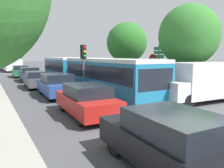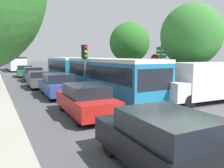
% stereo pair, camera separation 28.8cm
% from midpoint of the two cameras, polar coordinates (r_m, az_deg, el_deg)
% --- Properties ---
extents(ground_plane, '(200.00, 200.00, 0.00)m').
position_cam_midpoint_polar(ground_plane, '(7.75, 18.05, -13.43)').
color(ground_plane, '#47474C').
extents(articulated_bus, '(2.74, 16.90, 2.50)m').
position_cam_midpoint_polar(articulated_bus, '(18.00, -7.17, 3.38)').
color(articulated_bus, teal).
rests_on(articulated_bus, ground).
extents(city_bus_rear, '(2.75, 11.23, 2.40)m').
position_cam_midpoint_polar(city_bus_rear, '(43.41, -25.27, 5.02)').
color(city_bus_rear, silver).
rests_on(city_bus_rear, ground).
extents(queued_car_black, '(1.92, 4.22, 1.44)m').
position_cam_midpoint_polar(queued_car_black, '(5.34, 13.92, -14.55)').
color(queued_car_black, black).
rests_on(queued_car_black, ground).
extents(queued_car_red, '(1.91, 4.19, 1.44)m').
position_cam_midpoint_polar(queued_car_red, '(9.92, -7.50, -4.15)').
color(queued_car_red, '#B21E19').
rests_on(queued_car_red, ground).
extents(queued_car_blue, '(2.03, 4.45, 1.52)m').
position_cam_midpoint_polar(queued_car_blue, '(14.95, -14.77, -0.24)').
color(queued_car_blue, '#284799').
rests_on(queued_car_blue, ground).
extents(queued_car_graphite, '(1.85, 4.06, 1.39)m').
position_cam_midpoint_polar(queued_car_graphite, '(19.48, -19.56, 1.12)').
color(queued_car_graphite, '#47474C').
rests_on(queued_car_graphite, ground).
extents(queued_car_navy, '(1.95, 4.29, 1.47)m').
position_cam_midpoint_polar(queued_car_navy, '(24.77, -21.04, 2.42)').
color(queued_car_navy, navy).
rests_on(queued_car_navy, ground).
extents(queued_car_green, '(1.93, 4.24, 1.45)m').
position_cam_midpoint_polar(queued_car_green, '(29.98, -23.06, 3.10)').
color(queued_car_green, '#236638').
rests_on(queued_car_green, ground).
extents(white_van, '(5.11, 2.26, 2.31)m').
position_cam_midpoint_polar(white_van, '(13.69, 21.83, 0.76)').
color(white_van, silver).
rests_on(white_van, ground).
extents(traffic_light, '(0.37, 0.39, 3.40)m').
position_cam_midpoint_polar(traffic_light, '(14.45, -8.00, 6.55)').
color(traffic_light, '#56595E').
rests_on(traffic_light, ground).
extents(no_entry_sign, '(0.70, 0.08, 2.82)m').
position_cam_midpoint_polar(no_entry_sign, '(17.56, 10.05, 4.63)').
color(no_entry_sign, '#56595E').
rests_on(no_entry_sign, ground).
extents(direction_sign_post, '(0.23, 1.40, 3.60)m').
position_cam_midpoint_polar(direction_sign_post, '(19.05, 11.66, 6.88)').
color(direction_sign_post, '#56595E').
rests_on(direction_sign_post, ground).
extents(tree_right_near, '(4.33, 4.33, 6.39)m').
position_cam_midpoint_polar(tree_right_near, '(17.06, 18.59, 11.51)').
color(tree_right_near, '#51381E').
rests_on(tree_right_near, ground).
extents(tree_right_mid, '(4.22, 4.22, 6.17)m').
position_cam_midpoint_polar(tree_right_mid, '(23.31, 3.47, 10.49)').
color(tree_right_mid, '#51381E').
rests_on(tree_right_mid, ground).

